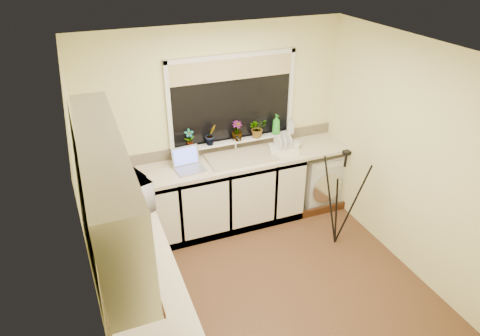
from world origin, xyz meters
name	(u,v)px	position (x,y,z in m)	size (l,w,h in m)	color
floor	(265,284)	(0.00, 0.00, 0.00)	(3.20, 3.20, 0.00)	brown
ceiling	(274,54)	(0.00, 0.00, 2.45)	(3.20, 3.20, 0.00)	white
wall_back	(217,127)	(0.00, 1.50, 1.23)	(3.20, 3.20, 0.00)	#EFEB9F
wall_front	(367,297)	(0.00, -1.50, 1.23)	(3.20, 3.20, 0.00)	#EFEB9F
wall_left	(91,224)	(-1.60, 0.00, 1.23)	(3.00, 3.00, 0.00)	#EFEB9F
wall_right	(406,157)	(1.60, 0.00, 1.23)	(3.00, 3.00, 0.00)	#EFEB9F
base_cabinet_back	(201,199)	(-0.33, 1.20, 0.43)	(2.55, 0.60, 0.86)	silver
base_cabinet_left	(145,310)	(-1.30, -0.30, 0.43)	(0.54, 2.40, 0.86)	silver
worktop_back	(226,162)	(0.00, 1.20, 0.88)	(3.20, 0.60, 0.04)	beige
worktop_left	(139,270)	(-1.30, -0.30, 0.88)	(0.60, 2.40, 0.04)	beige
upper_cabinet	(107,186)	(-1.44, -0.45, 1.80)	(0.28, 1.90, 0.70)	silver
splashback_left	(98,255)	(-1.59, -0.30, 1.12)	(0.02, 2.40, 0.45)	beige
splashback_back	(217,146)	(0.00, 1.49, 0.97)	(3.20, 0.02, 0.14)	beige
window_glass	(232,100)	(0.20, 1.49, 1.55)	(1.50, 0.02, 1.00)	black
window_blind	(233,69)	(0.20, 1.46, 1.92)	(1.50, 0.02, 0.25)	tan
windowsill	(234,141)	(0.20, 1.43, 1.04)	(1.60, 0.14, 0.03)	white
sink	(241,157)	(0.20, 1.20, 0.91)	(0.82, 0.46, 0.03)	tan
faucet	(236,143)	(0.20, 1.38, 1.02)	(0.03, 0.03, 0.24)	silver
washing_machine	(316,177)	(1.32, 1.25, 0.38)	(0.53, 0.51, 0.75)	silver
laptop	(188,163)	(-0.46, 1.20, 0.96)	(0.35, 0.32, 0.24)	#97979E
kettle	(128,211)	(-1.27, 0.39, 1.01)	(0.17, 0.17, 0.22)	white
dish_rack	(284,149)	(0.77, 1.18, 0.93)	(0.36, 0.27, 0.05)	silver
tripod	(340,199)	(1.08, 0.33, 0.62)	(0.62, 0.62, 1.23)	black
steel_jar	(130,254)	(-1.34, -0.15, 0.95)	(0.07, 0.07, 0.10)	white
microwave	(123,192)	(-1.26, 0.68, 1.06)	(0.59, 0.40, 0.33)	white
plant_a	(189,138)	(-0.37, 1.42, 1.16)	(0.12, 0.08, 0.23)	#999999
plant_b	(211,135)	(-0.11, 1.40, 1.18)	(0.14, 0.11, 0.25)	#999999
plant_c	(237,131)	(0.23, 1.40, 1.17)	(0.14, 0.14, 0.25)	#999999
plant_d	(258,128)	(0.50, 1.40, 1.17)	(0.22, 0.19, 0.25)	#999999
soap_bottle_green	(276,124)	(0.75, 1.39, 1.18)	(0.10, 0.10, 0.26)	green
soap_bottle_clear	(291,125)	(0.96, 1.39, 1.15)	(0.09, 0.09, 0.19)	#999999
cup_back	(296,145)	(0.96, 1.20, 0.95)	(0.12, 0.12, 0.10)	silver
cup_left	(145,300)	(-1.32, -0.71, 0.95)	(0.10, 0.10, 0.09)	beige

